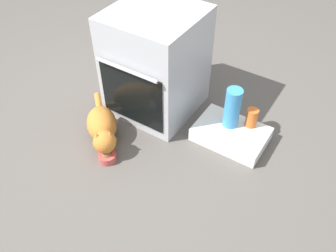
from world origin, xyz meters
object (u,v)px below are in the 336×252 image
object	(u,v)px
oven	(156,63)
food_bowl	(107,156)
cat	(102,127)
water_bottle	(232,108)
sauce_jar	(252,118)
pantry_cabinet	(231,134)

from	to	relation	value
oven	food_bowl	world-z (taller)	oven
food_bowl	cat	size ratio (longest dim) A/B	0.24
food_bowl	water_bottle	world-z (taller)	water_bottle
oven	water_bottle	size ratio (longest dim) A/B	2.61
food_bowl	sauce_jar	size ratio (longest dim) A/B	0.86
sauce_jar	water_bottle	bearing A→B (deg)	-151.79
water_bottle	sauce_jar	bearing A→B (deg)	28.21
oven	pantry_cabinet	world-z (taller)	oven
pantry_cabinet	sauce_jar	bearing A→B (deg)	48.64
oven	pantry_cabinet	bearing A→B (deg)	-2.65
food_bowl	water_bottle	distance (m)	0.90
cat	pantry_cabinet	bearing A→B (deg)	76.33
oven	food_bowl	bearing A→B (deg)	-86.59
oven	cat	size ratio (longest dim) A/B	1.52
water_bottle	food_bowl	bearing A→B (deg)	-131.19
cat	water_bottle	distance (m)	0.90
cat	water_bottle	size ratio (longest dim) A/B	1.71
oven	pantry_cabinet	xyz separation A→B (m)	(0.65, -0.03, -0.34)
cat	food_bowl	bearing A→B (deg)	-0.00
pantry_cabinet	food_bowl	xyz separation A→B (m)	(-0.61, -0.62, -0.02)
oven	sauce_jar	world-z (taller)	oven
pantry_cabinet	sauce_jar	world-z (taller)	sauce_jar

